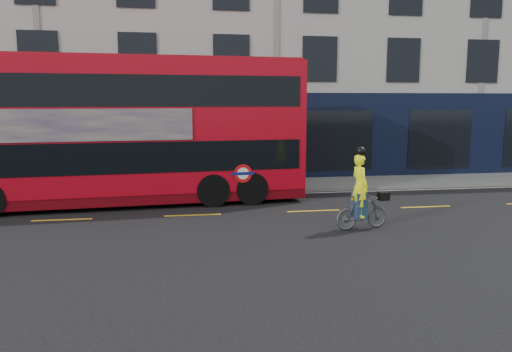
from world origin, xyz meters
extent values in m
plane|color=black|center=(0.00, 0.00, 0.00)|extent=(120.00, 120.00, 0.00)
cube|color=slate|center=(0.00, 6.50, 0.06)|extent=(60.00, 3.00, 0.12)
cube|color=slate|center=(0.00, 5.00, 0.07)|extent=(60.00, 0.12, 0.13)
cube|color=#A2A199|center=(0.00, 13.00, 7.50)|extent=(50.00, 10.00, 15.00)
cube|color=black|center=(0.00, 7.98, 2.00)|extent=(50.00, 0.08, 4.00)
cube|color=silver|center=(0.00, 4.70, 0.00)|extent=(58.00, 0.10, 0.01)
cube|color=#AC0615|center=(-6.33, 3.80, 2.78)|extent=(12.81, 3.85, 4.53)
cube|color=#56030A|center=(-6.33, 3.80, 0.34)|extent=(12.80, 3.79, 0.34)
cube|color=black|center=(-6.33, 3.80, 1.78)|extent=(12.31, 3.85, 1.03)
cube|color=black|center=(-6.33, 3.80, 3.96)|extent=(12.31, 3.85, 1.03)
cube|color=maroon|center=(-6.33, 3.80, 5.07)|extent=(12.55, 3.71, 0.09)
cube|color=black|center=(-0.02, 4.29, 1.78)|extent=(0.24, 2.58, 1.03)
cube|color=black|center=(-0.02, 4.29, 3.96)|extent=(0.24, 2.58, 1.03)
cube|color=tan|center=(-7.36, 2.25, 2.87)|extent=(6.87, 0.58, 1.03)
cylinder|color=red|center=(-2.21, 2.65, 1.15)|extent=(0.64, 0.07, 0.64)
cylinder|color=white|center=(-2.21, 2.65, 1.15)|extent=(0.41, 0.05, 0.41)
cube|color=#0C1459|center=(-2.21, 2.64, 1.15)|extent=(0.80, 0.08, 0.10)
cylinder|color=black|center=(-1.98, 4.14, 0.57)|extent=(1.37, 3.00, 1.15)
cylinder|color=black|center=(-3.36, 4.03, 0.57)|extent=(1.37, 3.00, 1.15)
imported|color=#4F5254|center=(0.72, -1.00, 0.49)|extent=(1.70, 0.75, 0.99)
imported|color=#E8EE12|center=(0.62, -1.02, 1.26)|extent=(0.53, 0.71, 1.78)
cube|color=black|center=(1.40, -0.88, 0.91)|extent=(0.33, 0.28, 0.23)
cube|color=navy|center=(0.62, -1.02, 0.69)|extent=(0.39, 0.45, 0.74)
sphere|color=black|center=(0.62, -1.02, 2.23)|extent=(0.28, 0.28, 0.28)
camera|label=1|loc=(-4.46, -14.24, 3.62)|focal=35.00mm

